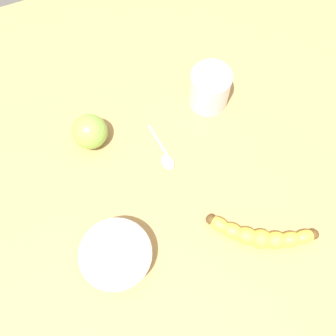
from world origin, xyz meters
TOP-DOWN VIEW (x-y plane):
  - wooden_tabletop at (0.00, 0.00)cm, footprint 120.00×120.00cm
  - banana at (14.16, 10.67)cm, footprint 11.93×18.85cm
  - smoothie_glass at (-17.35, 13.67)cm, footprint 8.38×8.38cm
  - ceramic_bowl at (8.05, -15.73)cm, footprint 13.21×13.21cm
  - green_apple_fruit at (-17.42, -12.68)cm, footprint 7.22×7.22cm
  - teaspoon at (-7.34, 0.15)cm, footprint 11.29×3.01cm

SIDE VIEW (x-z plane):
  - wooden_tabletop at x=0.00cm, z-range 0.00..3.00cm
  - teaspoon at x=-7.34cm, z-range 3.00..3.80cm
  - banana at x=14.16cm, z-range 3.00..6.56cm
  - ceramic_bowl at x=8.05cm, z-range 3.50..8.74cm
  - green_apple_fruit at x=-17.42cm, z-range 3.00..10.22cm
  - smoothie_glass at x=-17.35cm, z-range 2.94..12.08cm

